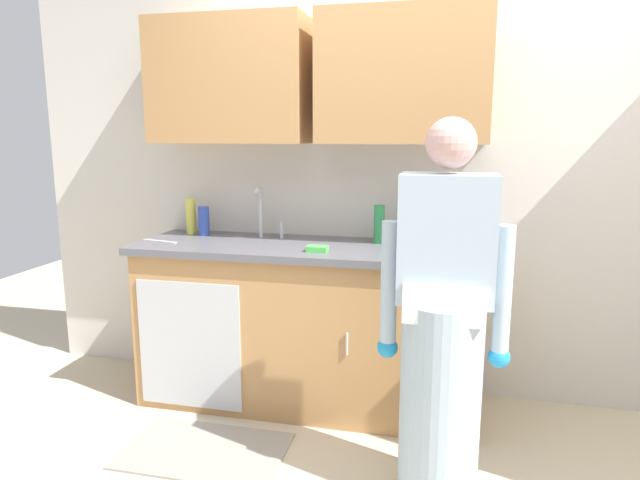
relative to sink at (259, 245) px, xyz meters
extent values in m
cube|color=beige|center=(0.84, 0.34, 0.42)|extent=(4.80, 0.10, 2.70)
cube|color=#B27F4C|center=(-0.20, 0.12, 0.92)|extent=(0.91, 0.34, 0.70)
cube|color=#B27F4C|center=(0.79, 0.12, 0.92)|extent=(0.91, 0.34, 0.70)
cube|color=#B27F4C|center=(0.29, -0.01, -0.48)|extent=(1.90, 0.60, 0.90)
cube|color=#B7BABF|center=(-0.31, -0.31, -0.52)|extent=(0.60, 0.01, 0.72)
cylinder|color=silver|center=(0.58, -0.32, -0.43)|extent=(0.01, 0.01, 0.12)
cylinder|color=silver|center=(1.00, -0.32, -0.43)|extent=(0.01, 0.01, 0.12)
cube|color=#595960|center=(0.29, -0.01, -0.01)|extent=(1.96, 0.66, 0.04)
cube|color=#B7BABF|center=(0.00, -0.01, -0.01)|extent=(0.50, 0.36, 0.03)
cylinder|color=#B7BABF|center=(-0.04, 0.14, 0.16)|extent=(0.02, 0.02, 0.30)
sphere|color=#B7BABF|center=(-0.04, 0.08, 0.30)|extent=(0.04, 0.04, 0.04)
cylinder|color=#B7BABF|center=(0.09, 0.14, 0.06)|extent=(0.02, 0.02, 0.10)
cylinder|color=#A3B7C6|center=(1.05, -0.73, -0.49)|extent=(0.34, 0.34, 0.88)
cube|color=#A3B7C6|center=(1.05, -0.73, 0.21)|extent=(0.38, 0.22, 0.52)
sphere|color=#CD9B92|center=(1.05, -0.73, 0.59)|extent=(0.20, 0.20, 0.20)
cube|color=white|center=(1.05, -0.85, -0.03)|extent=(0.32, 0.04, 0.16)
cylinder|color=#A3B7C6|center=(0.82, -0.71, 0.00)|extent=(0.07, 0.07, 0.55)
sphere|color=#1E8CCC|center=(0.82, -0.71, -0.28)|extent=(0.09, 0.09, 0.09)
cylinder|color=#A3B7C6|center=(1.28, -0.71, 0.00)|extent=(0.07, 0.07, 0.55)
sphere|color=#1E8CCC|center=(1.28, -0.71, -0.28)|extent=(0.09, 0.09, 0.09)
cube|color=gray|center=(-0.08, -0.66, -0.92)|extent=(0.80, 0.50, 0.01)
cylinder|color=#D8D14C|center=(-0.50, 0.16, 0.13)|extent=(0.06, 0.06, 0.22)
cylinder|color=silver|center=(0.84, 0.23, 0.14)|extent=(0.08, 0.08, 0.24)
cylinder|color=#334CB2|center=(-0.40, 0.14, 0.10)|extent=(0.07, 0.07, 0.18)
cylinder|color=#2D8C4C|center=(0.67, 0.14, 0.12)|extent=(0.06, 0.06, 0.22)
cylinder|color=white|center=(0.95, -0.08, 0.07)|extent=(0.08, 0.08, 0.11)
cube|color=silver|center=(-0.57, -0.11, 0.02)|extent=(0.24, 0.08, 0.01)
cube|color=#4CBF4C|center=(0.38, -0.17, 0.03)|extent=(0.11, 0.07, 0.03)
camera|label=1|loc=(1.06, -2.99, 0.63)|focal=31.39mm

